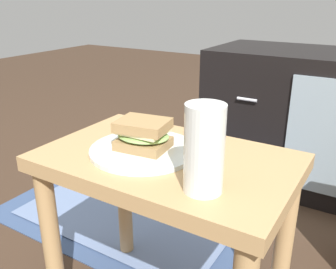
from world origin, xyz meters
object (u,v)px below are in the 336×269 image
tv_cabinet (324,123)px  plate (144,150)px  sandwich_front (143,134)px  beer_glass (204,150)px

tv_cabinet → plate: 1.01m
sandwich_front → plate: bearing=-90.0°
plate → sandwich_front: size_ratio=1.89×
tv_cabinet → beer_glass: 1.08m
sandwich_front → beer_glass: bearing=-24.0°
plate → sandwich_front: bearing=90.0°
tv_cabinet → plate: tv_cabinet is taller
plate → beer_glass: size_ratio=1.49×
tv_cabinet → beer_glass: bearing=-93.0°
tv_cabinet → beer_glass: size_ratio=5.88×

